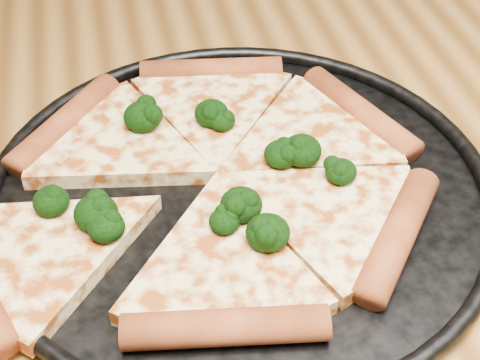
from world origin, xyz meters
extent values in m
cube|color=olive|center=(0.00, 0.00, 0.73)|extent=(1.20, 0.90, 0.04)
cylinder|color=black|center=(-0.12, 0.04, 0.75)|extent=(0.36, 0.36, 0.01)
torus|color=black|center=(-0.12, 0.04, 0.76)|extent=(0.37, 0.37, 0.01)
cylinder|color=#A35028|center=(-0.01, 0.10, 0.77)|extent=(0.07, 0.12, 0.02)
cylinder|color=#A35028|center=(-0.11, 0.19, 0.77)|extent=(0.12, 0.04, 0.02)
cylinder|color=#A35028|center=(-0.24, 0.14, 0.77)|extent=(0.09, 0.11, 0.02)
cylinder|color=#A35028|center=(-0.15, -0.08, 0.77)|extent=(0.12, 0.04, 0.02)
cylinder|color=#A35028|center=(-0.03, -0.03, 0.77)|extent=(0.09, 0.11, 0.02)
ellipsoid|color=black|center=(-0.05, 0.02, 0.77)|extent=(0.02, 0.02, 0.02)
ellipsoid|color=black|center=(-0.11, -0.02, 0.78)|extent=(0.03, 0.03, 0.02)
ellipsoid|color=black|center=(-0.13, 0.01, 0.78)|extent=(0.03, 0.03, 0.02)
ellipsoid|color=black|center=(-0.12, 0.10, 0.77)|extent=(0.02, 0.02, 0.02)
ellipsoid|color=black|center=(-0.09, 0.05, 0.78)|extent=(0.03, 0.03, 0.02)
ellipsoid|color=black|center=(-0.18, 0.12, 0.78)|extent=(0.03, 0.03, 0.02)
ellipsoid|color=black|center=(-0.22, 0.02, 0.78)|extent=(0.03, 0.03, 0.02)
ellipsoid|color=black|center=(-0.07, 0.05, 0.78)|extent=(0.03, 0.03, 0.02)
ellipsoid|color=black|center=(-0.25, 0.04, 0.78)|extent=(0.02, 0.02, 0.02)
ellipsoid|color=black|center=(-0.14, -0.01, 0.77)|extent=(0.02, 0.02, 0.02)
ellipsoid|color=black|center=(-0.22, 0.00, 0.78)|extent=(0.02, 0.02, 0.02)
ellipsoid|color=black|center=(-0.13, 0.11, 0.78)|extent=(0.03, 0.03, 0.02)
camera|label=1|loc=(-0.20, -0.33, 1.11)|focal=53.45mm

